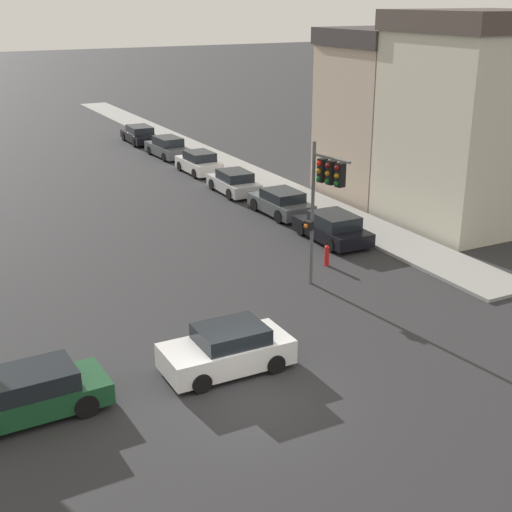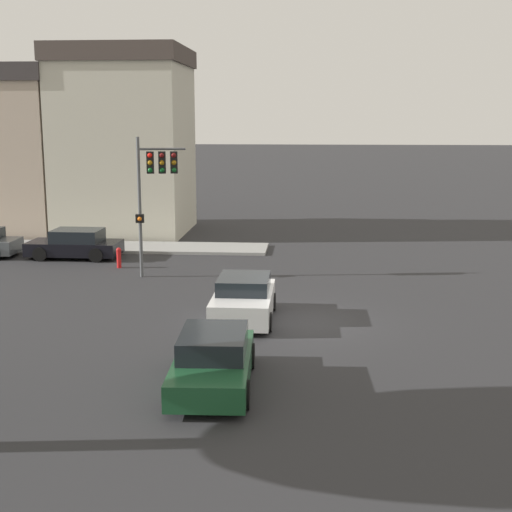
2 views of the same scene
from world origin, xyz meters
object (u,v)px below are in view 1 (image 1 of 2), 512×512
traffic_signal (324,186)px  parked_car_0 (333,228)px  crossing_car_1 (227,350)px  crossing_car_0 (30,394)px  parked_car_4 (167,147)px  parked_car_1 (281,203)px  parked_car_2 (234,183)px  fire_hydrant (327,255)px  parked_car_5 (140,135)px  parked_car_3 (199,163)px

traffic_signal → parked_car_0: traffic_signal is taller
traffic_signal → crossing_car_1: 8.30m
crossing_car_0 → parked_car_4: (15.88, 30.50, 0.03)m
parked_car_1 → parked_car_4: (-0.02, 16.76, 0.03)m
parked_car_2 → fire_hydrant: bearing=173.4°
crossing_car_1 → parked_car_0: 13.38m
crossing_car_1 → parked_car_1: (9.91, 13.96, -0.03)m
parked_car_4 → parked_car_5: (-0.06, 6.02, -0.03)m
parked_car_5 → parked_car_0: bearing=-178.1°
parked_car_2 → fire_hydrant: parked_car_2 is taller
traffic_signal → parked_car_4: 26.98m
parked_car_4 → parked_car_5: size_ratio=0.96×
crossing_car_1 → parked_car_3: (9.86, 24.88, -0.00)m
parked_car_2 → parked_car_5: (0.20, 17.60, -0.00)m
parked_car_1 → parked_car_5: size_ratio=0.89×
parked_car_0 → parked_car_1: parked_car_0 is taller
crossing_car_0 → parked_car_1: 21.01m
traffic_signal → fire_hydrant: traffic_signal is taller
parked_car_1 → fire_hydrant: 7.91m
crossing_car_0 → fire_hydrant: size_ratio=4.84×
parked_car_4 → parked_car_5: bearing=-1.7°
traffic_signal → parked_car_0: (3.70, 4.77, -3.57)m
traffic_signal → parked_car_1: (3.70, 9.74, -3.57)m
parked_car_5 → fire_hydrant: parked_car_5 is taller
crossing_car_0 → parked_car_2: size_ratio=1.06×
traffic_signal → parked_car_4: traffic_signal is taller
traffic_signal → fire_hydrant: size_ratio=6.37×
parked_car_2 → parked_car_3: bearing=-1.0°
parked_car_3 → parked_car_4: parked_car_4 is taller
parked_car_2 → parked_car_5: size_ratio=0.88×
parked_car_3 → fire_hydrant: (-2.02, -18.55, -0.20)m
parked_car_1 → parked_car_2: (-0.28, 5.18, -0.00)m
traffic_signal → parked_car_5: size_ratio=1.23×
crossing_car_0 → parked_car_3: size_ratio=1.11×
parked_car_1 → parked_car_5: bearing=-0.8°
parked_car_1 → parked_car_4: bearing=-0.9°
traffic_signal → crossing_car_0: 13.32m
crossing_car_1 → parked_car_1: bearing=-125.2°
parked_car_4 → fire_hydrant: size_ratio=5.00×
parked_car_1 → crossing_car_1: bearing=143.6°
parked_car_0 → parked_car_2: parked_car_0 is taller
traffic_signal → parked_car_2: (3.42, 14.92, -3.57)m
fire_hydrant → parked_car_3: bearing=83.8°
crossing_car_0 → parked_car_5: (15.82, 36.52, -0.00)m
crossing_car_0 → fire_hydrant: bearing=-158.2°
crossing_car_1 → parked_car_2: bearing=-116.6°
crossing_car_0 → parked_car_1: bearing=-141.2°
traffic_signal → fire_hydrant: (1.64, 2.11, -3.74)m
parked_car_0 → parked_car_3: (-0.05, 15.88, 0.03)m
crossing_car_1 → fire_hydrant: crossing_car_1 is taller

